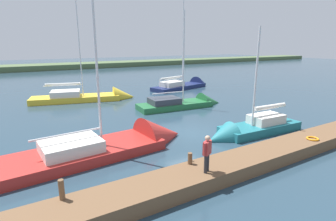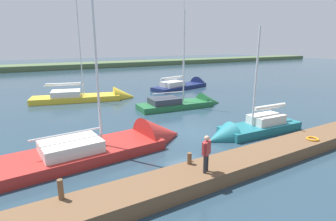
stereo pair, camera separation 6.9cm
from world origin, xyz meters
The scene contains 12 objects.
ground_plane centered at (0.00, 0.00, 0.00)m, with size 200.00×200.00×0.00m, color #263D4C.
far_shoreline centered at (0.00, -53.90, 0.00)m, with size 180.00×8.00×2.40m, color #4C603D.
dock_pier centered at (0.00, 5.70, 0.32)m, with size 23.46×1.85×0.64m, color brown.
mooring_post_near centered at (8.91, 5.06, 1.01)m, with size 0.19×0.19×0.74m, color brown.
mooring_post_far centered at (3.52, 5.06, 0.90)m, with size 0.20×0.20×0.52m, color brown.
life_ring_buoy centered at (-4.20, 6.07, 0.69)m, with size 0.66×0.66×0.10m, color orange.
sailboat_inner_slip centered at (-10.95, -15.71, 0.14)m, with size 10.31×4.94×12.70m.
sailboat_far_left centered at (2.62, -13.89, 0.23)m, with size 10.79×4.97×11.38m.
sailboat_far_right centered at (-3.14, 2.34, 0.20)m, with size 7.37×2.34×7.82m.
sailboat_mid_channel centered at (4.90, 0.40, 0.21)m, with size 10.82×3.73×12.61m.
sailboat_outer_mooring centered at (-4.37, -6.32, 0.12)m, with size 8.72×3.09×9.86m.
person_on_dock centered at (3.38, 6.04, 1.56)m, with size 0.56×0.40×1.61m.
Camera 1 is at (9.93, 13.86, 5.86)m, focal length 28.20 mm.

